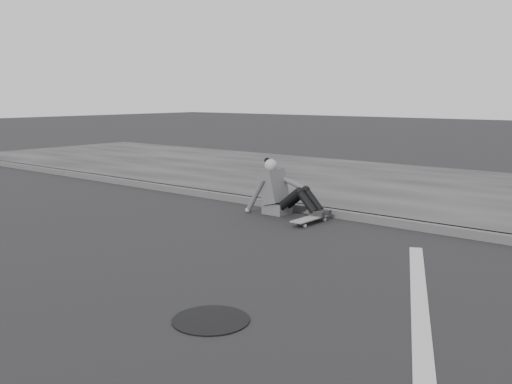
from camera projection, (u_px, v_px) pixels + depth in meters
ground at (175, 242)px, 7.29m from camera, size 80.00×80.00×0.00m
curb at (292, 207)px, 9.25m from camera, size 24.00×0.16×0.12m
sidewalk at (378, 184)px, 11.57m from camera, size 24.00×6.00×0.12m
manhole at (211, 320)px, 4.74m from camera, size 0.65×0.65×0.01m
road_stripe at (423, 355)px, 4.11m from camera, size 2.64×5.55×0.01m
skateboard at (311, 219)px, 8.31m from camera, size 0.20×0.78×0.09m
seated_woman at (280, 192)px, 8.90m from camera, size 1.38×0.46×0.88m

